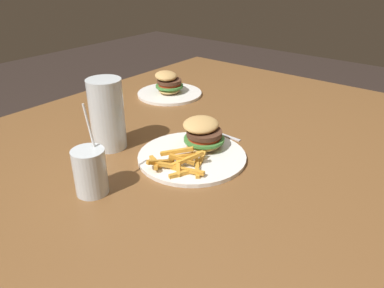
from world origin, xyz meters
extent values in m
cube|color=brown|center=(0.00, 0.00, 0.69)|extent=(1.51, 1.16, 0.03)
cylinder|color=brown|center=(0.68, 0.51, 0.34)|extent=(0.08, 0.08, 0.68)
cylinder|color=white|center=(-0.08, -0.06, 0.71)|extent=(0.27, 0.27, 0.01)
ellipsoid|color=tan|center=(-0.03, -0.06, 0.73)|extent=(0.11, 0.10, 0.02)
cylinder|color=#428438|center=(-0.03, -0.06, 0.74)|extent=(0.12, 0.12, 0.01)
cylinder|color=red|center=(-0.03, -0.06, 0.75)|extent=(0.10, 0.10, 0.01)
cylinder|color=#4C2D1E|center=(-0.03, -0.06, 0.76)|extent=(0.11, 0.11, 0.01)
ellipsoid|color=tan|center=(-0.03, -0.04, 0.78)|extent=(0.11, 0.10, 0.04)
cube|color=gold|center=(-0.14, -0.08, 0.74)|extent=(0.04, 0.06, 0.02)
cube|color=gold|center=(-0.13, -0.08, 0.74)|extent=(0.06, 0.07, 0.02)
cube|color=gold|center=(-0.18, -0.05, 0.73)|extent=(0.05, 0.07, 0.02)
cube|color=gold|center=(-0.14, -0.06, 0.75)|extent=(0.05, 0.08, 0.03)
cube|color=gold|center=(-0.17, -0.02, 0.72)|extent=(0.03, 0.06, 0.01)
cube|color=gold|center=(-0.19, -0.03, 0.72)|extent=(0.05, 0.05, 0.03)
cube|color=gold|center=(-0.18, -0.04, 0.73)|extent=(0.08, 0.02, 0.03)
cube|color=gold|center=(-0.16, -0.08, 0.73)|extent=(0.05, 0.05, 0.02)
cube|color=gold|center=(-0.16, -0.11, 0.73)|extent=(0.03, 0.09, 0.01)
cube|color=gold|center=(-0.13, -0.11, 0.72)|extent=(0.07, 0.06, 0.01)
cube|color=gold|center=(-0.14, -0.09, 0.74)|extent=(0.07, 0.05, 0.03)
cube|color=gold|center=(-0.18, -0.10, 0.72)|extent=(0.06, 0.03, 0.01)
cube|color=gold|center=(-0.09, -0.07, 0.72)|extent=(0.08, 0.05, 0.03)
cube|color=gold|center=(-0.10, -0.10, 0.72)|extent=(0.06, 0.03, 0.03)
cylinder|color=silver|center=(-0.17, 0.15, 0.80)|extent=(0.09, 0.09, 0.19)
cylinder|color=gold|center=(-0.17, 0.15, 0.80)|extent=(0.08, 0.08, 0.18)
cylinder|color=silver|center=(-0.34, 0.02, 0.76)|extent=(0.07, 0.07, 0.10)
cylinder|color=yellow|center=(-0.34, 0.02, 0.75)|extent=(0.06, 0.06, 0.08)
cylinder|color=white|center=(-0.32, 0.02, 0.81)|extent=(0.01, 0.04, 0.19)
ellipsoid|color=silver|center=(0.08, 0.04, 0.72)|extent=(0.04, 0.05, 0.01)
cube|color=silver|center=(0.08, -0.04, 0.71)|extent=(0.01, 0.12, 0.00)
cylinder|color=white|center=(0.24, 0.30, 0.71)|extent=(0.23, 0.23, 0.01)
ellipsoid|color=tan|center=(0.24, 0.30, 0.73)|extent=(0.12, 0.11, 0.02)
cylinder|color=#428438|center=(0.24, 0.30, 0.74)|extent=(0.13, 0.13, 0.01)
cylinder|color=red|center=(0.24, 0.30, 0.75)|extent=(0.11, 0.11, 0.01)
cylinder|color=#4C2D1E|center=(0.24, 0.30, 0.76)|extent=(0.12, 0.12, 0.01)
ellipsoid|color=tan|center=(0.23, 0.32, 0.78)|extent=(0.12, 0.11, 0.04)
camera|label=1|loc=(-0.73, -0.58, 1.17)|focal=35.00mm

